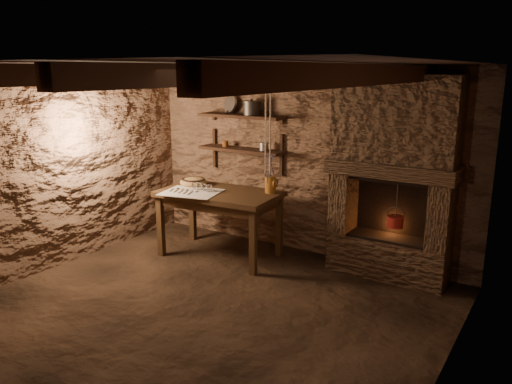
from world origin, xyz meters
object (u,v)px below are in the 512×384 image
Objects in this scene: stoneware_jug at (271,176)px; red_pot at (395,221)px; iron_stockpot at (252,109)px; wooden_bowl at (194,182)px; work_table at (220,221)px.

stoneware_jug is 0.91× the size of red_pot.
wooden_bowl is at bearing -139.00° from iron_stockpot.
wooden_bowl is (-0.49, 0.09, 0.44)m from work_table.
stoneware_jug is 1.58m from red_pot.
iron_stockpot is (0.10, 0.60, 1.39)m from work_table.
red_pot is at bearing -16.35° from stoneware_jug.
iron_stockpot is 2.33m from red_pot.
iron_stockpot reaches higher than wooden_bowl.
stoneware_jug is at bearing -172.74° from red_pot.
iron_stockpot is at bearing 41.00° from wooden_bowl.
iron_stockpot is at bearing 123.59° from stoneware_jug.
wooden_bowl is 1.65× the size of iron_stockpot.
red_pot is (2.60, 0.39, -0.20)m from wooden_bowl.
wooden_bowl is (-1.08, -0.20, -0.17)m from stoneware_jug.
work_table is 2.90× the size of red_pot.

